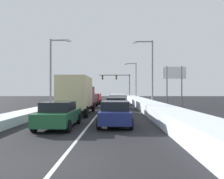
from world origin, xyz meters
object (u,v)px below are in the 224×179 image
Objects in this scene: street_lamp_right_near at (150,68)px; street_lamp_left_mid at (54,67)px; suv_silver_right_lane_third at (118,100)px; traffic_light_gantry at (120,81)px; street_lamp_right_mid at (134,78)px; box_truck_center_lane_second at (77,93)px; suv_black_center_lane_third at (88,99)px; roadside_sign_right at (174,77)px; suv_red_center_lane_fourth at (94,98)px; sedan_navy_right_lane_nearest at (115,113)px; sedan_green_center_lane_nearest at (59,114)px; sedan_gray_right_lane_second at (116,106)px; suv_white_right_lane_fourth at (117,98)px.

street_lamp_right_near reaches higher than street_lamp_left_mid.
street_lamp_right_near is at bearing 7.78° from street_lamp_left_mid.
traffic_light_gantry reaches higher than suv_silver_right_lane_third.
box_truck_center_lane_second is at bearing -105.23° from street_lamp_right_mid.
traffic_light_gantry is at bearing 88.63° from suv_silver_right_lane_third.
suv_black_center_lane_third is 20.30m from street_lamp_right_mid.
roadside_sign_right is at bearing 14.05° from street_lamp_left_mid.
street_lamp_right_mid reaches higher than suv_red_center_lane_fourth.
suv_silver_right_lane_third is 27.35m from traffic_light_gantry.
traffic_light_gantry is (4.47, 25.61, 3.48)m from suv_black_center_lane_third.
sedan_green_center_lane_nearest is (-3.28, -0.85, 0.00)m from sedan_navy_right_lane_nearest.
suv_red_center_lane_fourth is at bearing 102.96° from sedan_gray_right_lane_second.
street_lamp_left_mid reaches higher than suv_white_right_lane_fourth.
suv_red_center_lane_fourth is (-3.71, 1.55, 0.00)m from suv_white_right_lane_fourth.
sedan_green_center_lane_nearest is 0.60× the size of traffic_light_gantry.
street_lamp_left_mid is (-4.18, 13.40, 4.22)m from sedan_green_center_lane_nearest.
street_lamp_right_near is at bearing -148.59° from roadside_sign_right.
suv_red_center_lane_fourth is 0.58× the size of street_lamp_right_near.
suv_silver_right_lane_third is 7.35m from suv_white_right_lane_fourth.
sedan_navy_right_lane_nearest is at bearing -76.37° from suv_black_center_lane_third.
street_lamp_left_mid is at bearing -152.53° from suv_black_center_lane_third.
sedan_navy_right_lane_nearest is at bearing -91.33° from traffic_light_gantry.
roadside_sign_right is (15.41, 3.86, -0.97)m from street_lamp_left_mid.
sedan_green_center_lane_nearest is 41.43m from traffic_light_gantry.
sedan_green_center_lane_nearest is at bearing -89.05° from suv_black_center_lane_third.
traffic_light_gantry is (0.93, 40.20, 3.73)m from sedan_navy_right_lane_nearest.
sedan_navy_right_lane_nearest is at bearing -80.88° from suv_red_center_lane_fourth.
box_truck_center_lane_second is at bearing -118.59° from suv_silver_right_lane_third.
suv_red_center_lane_fourth is at bearing 134.86° from street_lamp_right_near.
traffic_light_gantry is at bearing 97.27° from street_lamp_right_near.
street_lamp_right_mid is at bearing 56.40° from suv_red_center_lane_fourth.
box_truck_center_lane_second is 8.11m from street_lamp_left_mid.
street_lamp_right_near is 1.54× the size of roadside_sign_right.
street_lamp_left_mid is (-7.74, -0.52, 3.97)m from suv_silver_right_lane_third.
suv_black_center_lane_third and suv_red_center_lane_fourth have the same top height.
sedan_gray_right_lane_second is 33.93m from traffic_light_gantry.
suv_red_center_lane_fourth is at bearing 157.29° from suv_white_right_lane_fourth.
traffic_light_gantry is at bearing 84.14° from sedan_green_center_lane_nearest.
box_truck_center_lane_second reaches higher than suv_white_right_lane_fourth.
sedan_gray_right_lane_second is at bearing -118.83° from street_lamp_right_near.
sedan_green_center_lane_nearest is 14.66m from street_lamp_left_mid.
sedan_green_center_lane_nearest is 0.92× the size of suv_red_center_lane_fourth.
box_truck_center_lane_second is at bearing -97.36° from traffic_light_gantry.
roadside_sign_right is (7.02, -23.79, -0.48)m from traffic_light_gantry.
street_lamp_right_near is (4.26, 14.15, 4.30)m from sedan_navy_right_lane_nearest.
suv_white_right_lane_fourth is 9.25m from roadside_sign_right.
sedan_navy_right_lane_nearest is 15.39m from street_lamp_right_near.
suv_black_center_lane_third is at bearing -171.01° from roadside_sign_right.
suv_black_center_lane_third is at bearing 113.79° from sedan_gray_right_lane_second.
traffic_light_gantry reaches higher than sedan_green_center_lane_nearest.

